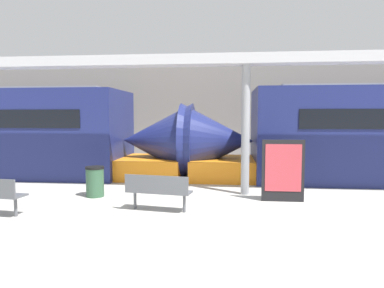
% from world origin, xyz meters
% --- Properties ---
extents(ground_plane, '(60.00, 60.00, 0.00)m').
position_xyz_m(ground_plane, '(0.00, 0.00, 0.00)').
color(ground_plane, '#B2AFA8').
extents(station_wall, '(56.00, 0.20, 5.00)m').
position_xyz_m(station_wall, '(0.00, 10.41, 2.50)').
color(station_wall, gray).
rests_on(station_wall, ground_plane).
extents(bench_near, '(1.56, 0.67, 0.85)m').
position_xyz_m(bench_near, '(-0.88, 1.21, 0.51)').
color(bench_near, '#4C4F54').
rests_on(bench_near, ground_plane).
extents(trash_bin, '(0.50, 0.50, 0.82)m').
position_xyz_m(trash_bin, '(-2.86, 2.48, 0.41)').
color(trash_bin, '#2D5138').
rests_on(trash_bin, ground_plane).
extents(poster_board, '(1.06, 0.07, 1.58)m').
position_xyz_m(poster_board, '(2.10, 2.44, 0.80)').
color(poster_board, black).
rests_on(poster_board, ground_plane).
extents(support_column_near, '(0.23, 0.23, 3.57)m').
position_xyz_m(support_column_near, '(1.19, 3.18, 1.79)').
color(support_column_near, gray).
rests_on(support_column_near, ground_plane).
extents(canopy_beam, '(28.00, 0.60, 0.28)m').
position_xyz_m(canopy_beam, '(1.19, 3.18, 3.71)').
color(canopy_beam, '#B7B7BC').
rests_on(canopy_beam, support_column_near).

